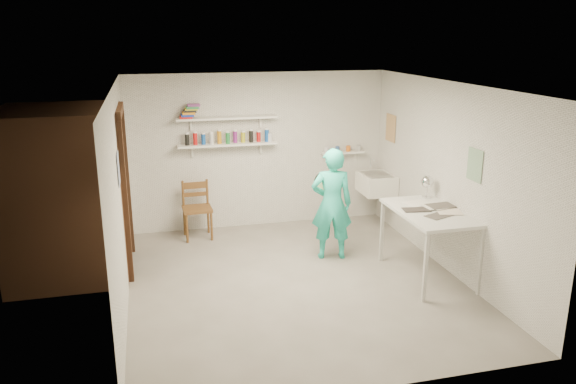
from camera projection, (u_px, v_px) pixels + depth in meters
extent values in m
cube|color=slate|center=(296.00, 283.00, 6.94)|extent=(4.00, 4.50, 0.02)
cube|color=silver|center=(297.00, 85.00, 6.27)|extent=(4.00, 4.50, 0.02)
cube|color=silver|center=(259.00, 151.00, 8.71)|extent=(4.00, 0.02, 2.40)
cube|color=silver|center=(369.00, 263.00, 4.50)|extent=(4.00, 0.02, 2.40)
cube|color=silver|center=(119.00, 201.00, 6.13)|extent=(0.02, 4.50, 2.40)
cube|color=silver|center=(450.00, 178.00, 7.08)|extent=(0.02, 4.50, 2.40)
cube|color=black|center=(125.00, 193.00, 7.17)|extent=(0.02, 0.90, 2.00)
cube|color=brown|center=(66.00, 193.00, 6.99)|extent=(1.40, 1.50, 2.10)
cube|color=brown|center=(120.00, 110.00, 6.89)|extent=(0.06, 1.05, 0.10)
cube|color=brown|center=(126.00, 204.00, 6.71)|extent=(0.06, 0.10, 2.00)
cube|color=brown|center=(127.00, 183.00, 7.64)|extent=(0.06, 0.10, 2.00)
cube|color=white|center=(228.00, 144.00, 8.43)|extent=(1.50, 0.22, 0.03)
cube|color=white|center=(227.00, 118.00, 8.32)|extent=(1.50, 0.22, 0.03)
cube|color=white|center=(343.00, 153.00, 8.97)|extent=(0.70, 0.14, 0.03)
cube|color=#334C7F|center=(119.00, 169.00, 6.09)|extent=(0.01, 0.28, 0.36)
cube|color=#995933|center=(391.00, 128.00, 8.65)|extent=(0.01, 0.34, 0.42)
cube|color=#3F724C|center=(475.00, 165.00, 6.48)|extent=(0.01, 0.30, 0.38)
cube|color=white|center=(376.00, 184.00, 8.74)|extent=(0.48, 0.60, 0.30)
imported|color=#2AD5BB|center=(332.00, 204.00, 7.50)|extent=(0.61, 0.46, 1.52)
cylinder|color=beige|center=(324.00, 182.00, 7.62)|extent=(0.28, 0.09, 0.27)
cube|color=brown|center=(197.00, 209.00, 8.31)|extent=(0.43, 0.41, 0.90)
cube|color=silver|center=(428.00, 244.00, 6.98)|extent=(0.79, 1.31, 0.87)
sphere|color=silver|center=(427.00, 182.00, 7.34)|extent=(0.16, 0.16, 0.16)
cylinder|color=black|center=(185.00, 140.00, 8.25)|extent=(0.06, 0.06, 0.17)
cylinder|color=red|center=(193.00, 139.00, 8.28)|extent=(0.06, 0.06, 0.17)
cylinder|color=blue|center=(202.00, 139.00, 8.31)|extent=(0.06, 0.06, 0.17)
cylinder|color=white|center=(211.00, 139.00, 8.34)|extent=(0.06, 0.06, 0.17)
cylinder|color=orange|center=(219.00, 138.00, 8.37)|extent=(0.06, 0.06, 0.17)
cylinder|color=#268C3F|center=(228.00, 138.00, 8.40)|extent=(0.06, 0.06, 0.17)
cylinder|color=#8C268C|center=(236.00, 137.00, 8.43)|extent=(0.06, 0.06, 0.17)
cylinder|color=gold|center=(244.00, 137.00, 8.46)|extent=(0.06, 0.06, 0.17)
cylinder|color=black|center=(253.00, 137.00, 8.49)|extent=(0.06, 0.06, 0.17)
cylinder|color=red|center=(261.00, 136.00, 8.52)|extent=(0.06, 0.06, 0.17)
cylinder|color=blue|center=(269.00, 136.00, 8.55)|extent=(0.06, 0.06, 0.17)
cube|color=red|center=(186.00, 117.00, 8.17)|extent=(0.18, 0.14, 0.03)
cube|color=#1933A5|center=(187.00, 115.00, 8.17)|extent=(0.18, 0.14, 0.03)
cube|color=orange|center=(189.00, 113.00, 8.17)|extent=(0.18, 0.14, 0.03)
cube|color=black|center=(190.00, 111.00, 8.16)|extent=(0.18, 0.14, 0.03)
cube|color=yellow|center=(191.00, 109.00, 8.16)|extent=(0.18, 0.14, 0.03)
cube|color=#338C4C|center=(192.00, 108.00, 8.16)|extent=(0.18, 0.14, 0.03)
cube|color=#8C3F8C|center=(194.00, 106.00, 8.15)|extent=(0.18, 0.14, 0.03)
cylinder|color=silver|center=(331.00, 149.00, 8.90)|extent=(0.07, 0.07, 0.09)
cylinder|color=#335999|center=(339.00, 149.00, 8.93)|extent=(0.07, 0.07, 0.09)
cylinder|color=orange|center=(347.00, 149.00, 8.97)|extent=(0.07, 0.07, 0.09)
cylinder|color=#999999|center=(355.00, 148.00, 9.00)|extent=(0.07, 0.07, 0.09)
cube|color=silver|center=(431.00, 211.00, 6.86)|extent=(0.30, 0.22, 0.00)
cube|color=#4C4742|center=(431.00, 210.00, 6.86)|extent=(0.30, 0.22, 0.00)
cube|color=beige|center=(431.00, 210.00, 6.86)|extent=(0.30, 0.22, 0.00)
cube|color=#383330|center=(431.00, 210.00, 6.86)|extent=(0.30, 0.22, 0.00)
cube|color=silver|center=(431.00, 209.00, 6.85)|extent=(0.30, 0.22, 0.00)
cube|color=silver|center=(431.00, 209.00, 6.85)|extent=(0.30, 0.22, 0.00)
cube|color=#4C4742|center=(431.00, 209.00, 6.85)|extent=(0.30, 0.22, 0.00)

